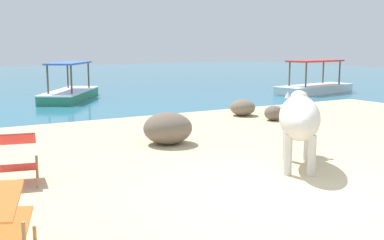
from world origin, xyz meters
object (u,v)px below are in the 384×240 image
object	(u,v)px
deck_chair_far	(16,155)
cow	(299,118)
boat_green	(70,92)
boat_white	(315,86)

from	to	relation	value
deck_chair_far	cow	bearing A→B (deg)	84.04
boat_green	boat_white	bearing A→B (deg)	-73.73
boat_green	boat_white	distance (m)	9.31
cow	deck_chair_far	distance (m)	4.10
boat_green	deck_chair_far	bearing A→B (deg)	-167.41
cow	boat_green	distance (m)	10.90
cow	boat_green	bearing A→B (deg)	42.13
cow	deck_chair_far	bearing A→B (deg)	111.54
deck_chair_far	boat_green	xyz separation A→B (m)	(3.50, 9.58, -0.13)
boat_green	boat_white	size ratio (longest dim) A/B	0.98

